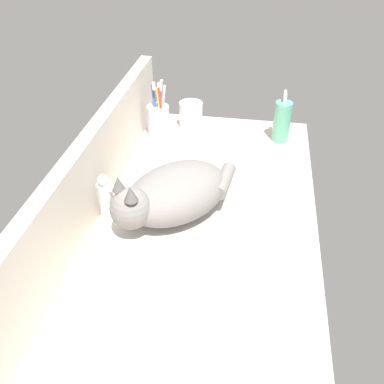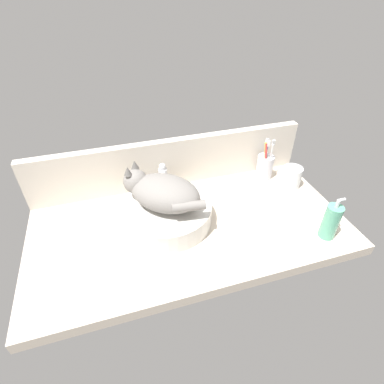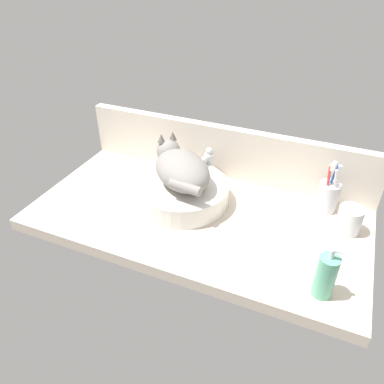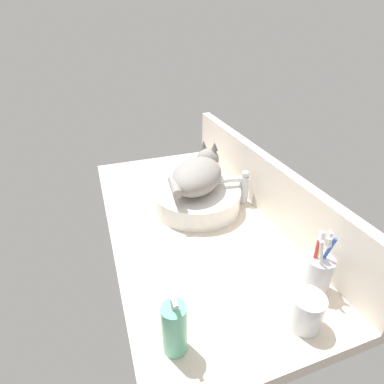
# 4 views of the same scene
# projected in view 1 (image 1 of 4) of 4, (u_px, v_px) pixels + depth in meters

# --- Properties ---
(ground_plane) EXTENTS (1.14, 0.58, 0.04)m
(ground_plane) POSITION_uv_depth(u_px,v_px,m) (200.00, 224.00, 1.08)
(ground_plane) COLOR beige
(backsplash_panel) EXTENTS (1.14, 0.04, 0.21)m
(backsplash_panel) POSITION_uv_depth(u_px,v_px,m) (91.00, 174.00, 1.05)
(backsplash_panel) COLOR silver
(backsplash_panel) RESTS_ON ground_plane
(sink_basin) EXTENTS (0.33, 0.33, 0.08)m
(sink_basin) POSITION_uv_depth(u_px,v_px,m) (178.00, 224.00, 0.99)
(sink_basin) COLOR silver
(sink_basin) RESTS_ON ground_plane
(cat) EXTENTS (0.30, 0.29, 0.14)m
(cat) POSITION_uv_depth(u_px,v_px,m) (172.00, 194.00, 0.93)
(cat) COLOR gray
(cat) RESTS_ON sink_basin
(faucet) EXTENTS (0.04, 0.12, 0.14)m
(faucet) POSITION_uv_depth(u_px,v_px,m) (110.00, 198.00, 1.02)
(faucet) COLOR silver
(faucet) RESTS_ON ground_plane
(soap_dispenser) EXTENTS (0.05, 0.05, 0.16)m
(soap_dispenser) POSITION_uv_depth(u_px,v_px,m) (282.00, 121.00, 1.36)
(soap_dispenser) COLOR #60B793
(soap_dispenser) RESTS_ON ground_plane
(toothbrush_cup) EXTENTS (0.07, 0.07, 0.19)m
(toothbrush_cup) POSITION_uv_depth(u_px,v_px,m) (159.00, 120.00, 1.38)
(toothbrush_cup) COLOR silver
(toothbrush_cup) RESTS_ON ground_plane
(water_glass) EXTENTS (0.08, 0.08, 0.09)m
(water_glass) POSITION_uv_depth(u_px,v_px,m) (191.00, 117.00, 1.45)
(water_glass) COLOR white
(water_glass) RESTS_ON ground_plane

